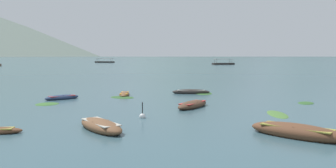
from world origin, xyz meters
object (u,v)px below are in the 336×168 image
(rowboat_1, at_px, (101,126))
(ferry_2, at_px, (105,62))
(rowboat_2, at_px, (124,94))
(rowboat_6, at_px, (191,92))
(rowboat_3, at_px, (193,105))
(rowboat_4, at_px, (297,132))
(ferry_0, at_px, (223,64))
(rowboat_0, at_px, (62,97))
(mooring_buoy, at_px, (142,116))

(rowboat_1, height_order, ferry_2, ferry_2)
(rowboat_1, distance_m, rowboat_2, 14.94)
(rowboat_6, bearing_deg, rowboat_3, -100.36)
(rowboat_4, bearing_deg, ferry_2, 96.34)
(rowboat_1, bearing_deg, ferry_0, 70.65)
(rowboat_2, distance_m, rowboat_3, 9.43)
(rowboat_1, relative_size, rowboat_4, 0.96)
(rowboat_2, bearing_deg, ferry_0, 68.68)
(rowboat_1, relative_size, rowboat_3, 1.08)
(rowboat_4, xyz_separation_m, ferry_2, (-18.20, 163.79, 0.20))
(rowboat_0, distance_m, rowboat_3, 12.05)
(rowboat_6, relative_size, mooring_buoy, 3.59)
(rowboat_6, relative_size, ferry_0, 0.42)
(ferry_2, relative_size, mooring_buoy, 9.49)
(rowboat_0, bearing_deg, rowboat_2, 19.88)
(rowboat_3, height_order, mooring_buoy, mooring_buoy)
(rowboat_1, bearing_deg, rowboat_0, 108.09)
(rowboat_0, height_order, ferry_2, ferry_2)
(rowboat_0, bearing_deg, rowboat_4, -49.26)
(rowboat_3, relative_size, ferry_0, 0.41)
(mooring_buoy, bearing_deg, ferry_2, 94.08)
(rowboat_4, bearing_deg, rowboat_1, 163.64)
(rowboat_1, distance_m, rowboat_4, 9.64)
(rowboat_0, distance_m, rowboat_4, 20.64)
(ferry_0, height_order, ferry_2, same)
(rowboat_3, bearing_deg, rowboat_0, 149.98)
(rowboat_3, distance_m, rowboat_6, 8.99)
(rowboat_4, bearing_deg, rowboat_6, 94.40)
(rowboat_2, xyz_separation_m, mooring_buoy, (1.10, -11.79, -0.04))
(ferry_2, height_order, mooring_buoy, ferry_2)
(rowboat_4, distance_m, rowboat_6, 18.50)
(rowboat_4, height_order, mooring_buoy, mooring_buoy)
(rowboat_1, height_order, rowboat_3, rowboat_1)
(rowboat_0, distance_m, mooring_buoy, 11.80)
(ferry_0, xyz_separation_m, mooring_buoy, (-38.87, -114.17, -0.35))
(rowboat_4, distance_m, ferry_2, 164.80)
(mooring_buoy, bearing_deg, rowboat_6, 66.41)
(rowboat_1, xyz_separation_m, rowboat_6, (7.83, 15.73, -0.03))
(rowboat_2, xyz_separation_m, ferry_2, (-10.16, 146.19, 0.31))
(rowboat_4, xyz_separation_m, rowboat_6, (-1.42, 18.45, -0.07))
(rowboat_6, xyz_separation_m, ferry_2, (-16.78, 145.35, 0.27))
(ferry_0, bearing_deg, rowboat_2, -111.32)
(rowboat_6, distance_m, mooring_buoy, 13.79)
(rowboat_3, bearing_deg, ferry_0, 72.42)
(ferry_2, bearing_deg, rowboat_4, -83.66)
(rowboat_4, bearing_deg, rowboat_0, 130.74)
(rowboat_2, bearing_deg, rowboat_0, -160.12)
(rowboat_2, relative_size, mooring_buoy, 2.99)
(rowboat_0, distance_m, rowboat_2, 5.78)
(mooring_buoy, bearing_deg, rowboat_4, -39.94)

